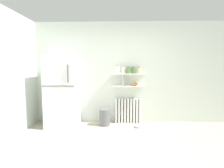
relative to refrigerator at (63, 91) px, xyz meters
The scene contains 15 objects.
ground_plane 2.02m from the refrigerator, 39.55° to the right, with size 7.04×7.04×0.00m, color #B2A893.
back_wall 1.52m from the refrigerator, 15.42° to the left, with size 7.04×0.10×2.60m, color silver.
refrigerator is the anchor object (origin of this frame).
radiator 1.73m from the refrigerator, ahead, with size 0.67×0.12×0.64m.
wall_shelf_lower 1.64m from the refrigerator, ahead, with size 0.82×0.22×0.03m, color white.
wall_shelf_upper 1.68m from the refrigerator, ahead, with size 0.82×0.22×0.03m, color white.
storage_jar_0 1.46m from the refrigerator, ahead, with size 0.09×0.09×0.21m.
storage_jar_1 1.58m from the refrigerator, ahead, with size 0.09×0.09×0.18m.
storage_jar_2 1.71m from the refrigerator, ahead, with size 0.12×0.12×0.19m.
storage_jar_3 1.84m from the refrigerator, ahead, with size 0.11×0.11×0.18m.
storage_jar_4 1.97m from the refrigerator, ahead, with size 0.12×0.12×0.17m.
vase 1.53m from the refrigerator, ahead, with size 0.07×0.07×0.25m, color #B2ADA8.
shelf_bowl 1.80m from the refrigerator, ahead, with size 0.16×0.16×0.07m, color orange.
trash_bin 1.22m from the refrigerator, ahead, with size 0.27×0.27×0.41m, color slate.
pet_food_bowl 2.04m from the refrigerator, ahead, with size 0.17×0.17×0.05m, color #B7B7BC.
Camera 1 is at (-0.08, -2.41, 1.47)m, focal length 27.17 mm.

